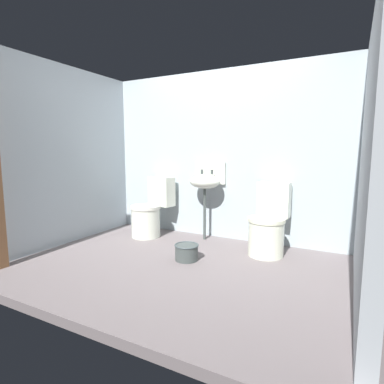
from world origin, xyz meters
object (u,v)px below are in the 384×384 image
Objects in this scene: toilet_right at (268,225)px; sink at (206,181)px; toilet_left at (151,212)px; bucket at (187,252)px.

toilet_right is 0.98m from sink.
toilet_left reaches higher than bucket.
toilet_left is 0.79× the size of sink.
sink reaches higher than bucket.
bucket is at bearing 157.14° from toilet_left.
toilet_left is 1.11m from bucket.
bucket is (0.16, -0.81, -0.67)m from sink.
bucket is at bearing -78.78° from sink.
sink reaches higher than toilet_left.
toilet_left is 3.03× the size of bucket.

